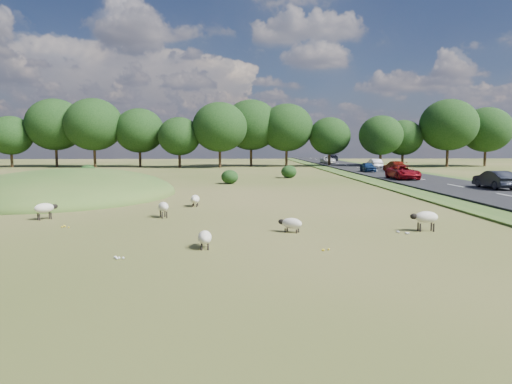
% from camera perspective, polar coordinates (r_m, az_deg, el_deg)
% --- Properties ---
extents(ground, '(160.00, 160.00, 0.00)m').
position_cam_1_polar(ground, '(43.32, -3.48, 0.87)').
color(ground, '#394E18').
rests_on(ground, ground).
extents(mound, '(16.00, 20.00, 4.00)m').
position_cam_1_polar(mound, '(37.64, -22.34, -0.34)').
color(mound, '#33561E').
rests_on(mound, ground).
extents(road, '(8.00, 150.00, 0.25)m').
position_cam_1_polar(road, '(56.58, 17.46, 1.92)').
color(road, black).
rests_on(road, ground).
extents(treeline, '(96.28, 14.66, 11.70)m').
position_cam_1_polar(treeline, '(78.65, -3.74, 7.93)').
color(treeline, black).
rests_on(treeline, ground).
extents(shrubs, '(24.88, 10.06, 1.53)m').
position_cam_1_polar(shrubs, '(50.66, -7.83, 2.39)').
color(shrubs, black).
rests_on(shrubs, ground).
extents(sheep_1, '(0.57, 1.16, 0.66)m').
position_cam_1_polar(sheep_1, '(17.05, -6.43, -5.63)').
color(sheep_1, beige).
rests_on(sheep_1, ground).
extents(sheep_2, '(0.78, 1.20, 0.83)m').
position_cam_1_polar(sheep_2, '(24.47, -11.51, -1.81)').
color(sheep_2, beige).
rests_on(sheep_2, ground).
extents(sheep_3, '(0.55, 1.24, 0.72)m').
position_cam_1_polar(sheep_3, '(28.52, -7.63, -0.90)').
color(sheep_3, beige).
rests_on(sheep_3, ground).
extents(sheep_4, '(1.13, 0.87, 0.64)m').
position_cam_1_polar(sheep_4, '(20.03, 4.42, -3.92)').
color(sheep_4, beige).
rests_on(sheep_4, ground).
extents(sheep_5, '(1.12, 1.06, 0.85)m').
position_cam_1_polar(sheep_5, '(25.71, -24.88, -1.84)').
color(sheep_5, beige).
rests_on(sheep_5, ground).
extents(sheep_6, '(1.24, 0.56, 0.90)m').
position_cam_1_polar(sheep_6, '(21.53, 20.41, -2.98)').
color(sheep_6, beige).
rests_on(sheep_6, ground).
extents(car_0, '(1.96, 4.81, 1.40)m').
position_cam_1_polar(car_0, '(63.91, 16.93, 3.11)').
color(car_0, '#9B2210').
rests_on(car_0, road).
extents(car_1, '(2.28, 4.95, 1.37)m').
position_cam_1_polar(car_1, '(88.38, 8.97, 4.00)').
color(car_1, silver).
rests_on(car_1, road).
extents(car_2, '(2.37, 5.14, 1.43)m').
position_cam_1_polar(car_2, '(49.83, 17.92, 2.37)').
color(car_2, maroon).
rests_on(car_2, road).
extents(car_3, '(1.45, 4.15, 1.37)m').
position_cam_1_polar(car_3, '(72.44, 14.60, 3.47)').
color(car_3, silver).
rests_on(car_3, road).
extents(car_5, '(1.55, 4.44, 1.46)m').
position_cam_1_polar(car_5, '(42.06, 27.67, 1.39)').
color(car_5, black).
rests_on(car_5, road).
extents(car_6, '(2.09, 5.15, 1.49)m').
position_cam_1_polar(car_6, '(103.41, 9.47, 4.30)').
color(car_6, black).
rests_on(car_6, road).
extents(car_7, '(1.47, 3.65, 1.24)m').
position_cam_1_polar(car_7, '(62.10, 13.82, 3.05)').
color(car_7, navy).
rests_on(car_7, road).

